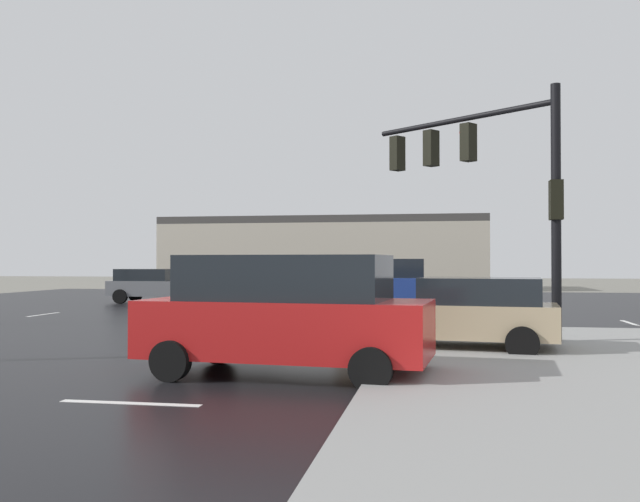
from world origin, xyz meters
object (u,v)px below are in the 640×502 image
at_px(sedan_grey, 156,285).
at_px(sedan_tan, 456,313).
at_px(fire_hydrant, 503,322).
at_px(traffic_signal_mast, 489,171).
at_px(suv_blue, 398,282).
at_px(suv_red, 286,312).

distance_m(sedan_grey, sedan_tan, 20.31).
height_order(fire_hydrant, sedan_grey, sedan_grey).
height_order(sedan_grey, sedan_tan, same).
relative_size(fire_hydrant, sedan_tan, 0.17).
xyz_separation_m(traffic_signal_mast, sedan_grey, (-14.27, 12.87, -3.33)).
xyz_separation_m(fire_hydrant, suv_blue, (-3.12, 12.13, 0.55)).
relative_size(suv_red, sedan_tan, 1.06).
xyz_separation_m(suv_red, sedan_grey, (-10.50, 18.91, -0.24)).
bearing_deg(suv_blue, sedan_tan, 1.95).
relative_size(suv_red, suv_blue, 0.99).
bearing_deg(fire_hydrant, suv_red, -128.26).
bearing_deg(traffic_signal_mast, sedan_tan, 108.41).
bearing_deg(traffic_signal_mast, suv_red, 96.42).
distance_m(traffic_signal_mast, sedan_tan, 4.19).
bearing_deg(suv_red, fire_hydrant, -123.15).
bearing_deg(traffic_signal_mast, fire_hydrant, 141.47).
height_order(suv_red, sedan_tan, suv_red).
relative_size(suv_red, sedan_grey, 1.08).
bearing_deg(suv_red, sedan_tan, -123.32).
distance_m(traffic_signal_mast, suv_red, 7.77).
xyz_separation_m(fire_hydrant, sedan_grey, (-14.50, 13.84, 0.32)).
distance_m(sedan_tan, suv_blue, 13.69).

